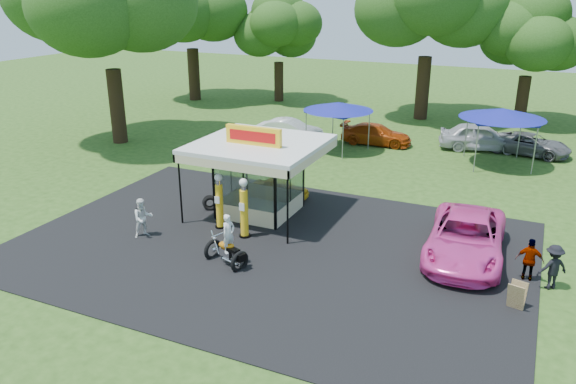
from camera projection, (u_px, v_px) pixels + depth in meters
name	position (u px, v px, depth m)	size (l,w,h in m)	color
ground	(247.00, 268.00, 20.89)	(120.00, 120.00, 0.00)	#284916
asphalt_apron	(271.00, 246.00, 22.59)	(20.00, 14.00, 0.04)	black
gas_station_kiosk	(260.00, 176.00, 25.31)	(5.40, 5.40, 4.18)	white
gas_pump_left	(219.00, 202.00, 23.89)	(0.46, 0.46, 2.48)	black
gas_pump_right	(244.00, 210.00, 22.98)	(0.48, 0.48, 2.59)	black
motorcycle	(228.00, 245.00, 20.82)	(1.88, 1.31, 2.13)	black
spare_tires	(210.00, 203.00, 26.16)	(0.88, 0.76, 0.71)	black
a_frame_sign	(517.00, 296.00, 18.06)	(0.56, 0.58, 0.94)	#593819
kiosk_car	(281.00, 188.00, 27.65)	(1.13, 2.82, 0.96)	yellow
pink_sedan	(466.00, 238.00, 21.39)	(2.76, 5.99, 1.66)	#F442AB
spectator_west	(143.00, 218.00, 23.18)	(0.82, 0.64, 1.69)	white
spectator_east_a	(553.00, 267.00, 19.20)	(1.06, 0.61, 1.64)	black
spectator_east_b	(530.00, 260.00, 19.70)	(0.95, 0.39, 1.61)	gray
bg_car_a	(290.00, 130.00, 37.62)	(1.56, 4.46, 1.47)	white
bg_car_b	(376.00, 134.00, 36.90)	(1.87, 4.61, 1.34)	#B6420E
bg_car_c	(480.00, 137.00, 35.59)	(2.02, 5.03, 1.71)	silver
bg_car_d	(530.00, 144.00, 34.64)	(2.18, 4.72, 1.31)	slate
tent_west	(338.00, 107.00, 34.93)	(4.38, 4.38, 3.06)	gray
tent_east	(502.00, 114.00, 31.83)	(4.78, 4.78, 3.34)	gray
oak_far_a	(190.00, 7.00, 48.88)	(10.80, 10.80, 12.80)	black
oak_far_b	(279.00, 31.00, 48.96)	(8.04, 8.04, 9.59)	black
oak_far_c	(430.00, 4.00, 41.33)	(11.51, 11.51, 13.57)	black
oak_far_d	(531.00, 38.00, 40.64)	(8.29, 8.29, 9.87)	black
oak_near	(106.00, 2.00, 34.57)	(12.39, 12.39, 14.27)	black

